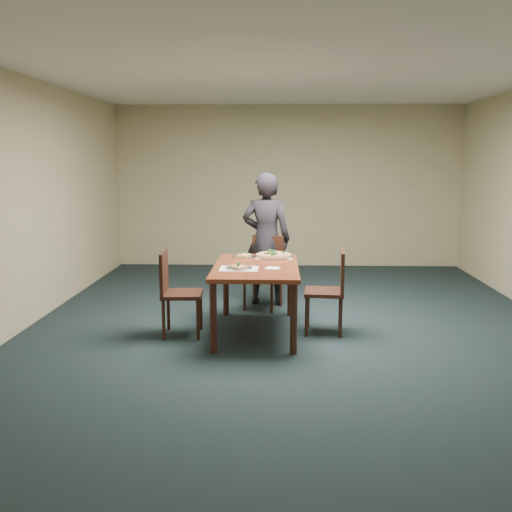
{
  "coord_description": "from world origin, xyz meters",
  "views": [
    {
      "loc": [
        -0.19,
        -6.05,
        1.88
      ],
      "look_at": [
        -0.41,
        -0.03,
        0.85
      ],
      "focal_mm": 40.0,
      "sensor_mm": 36.0,
      "label": 1
    }
  ],
  "objects_px": {
    "dining_table": "(256,274)",
    "slice_plate_near": "(239,267)",
    "chair_far": "(265,268)",
    "chair_right": "(332,286)",
    "pizza_pan": "(274,255)",
    "chair_left": "(175,288)",
    "slice_plate_far": "(243,256)",
    "diner": "(266,239)"
  },
  "relations": [
    {
      "from": "chair_left",
      "to": "pizza_pan",
      "type": "xyz_separation_m",
      "value": [
        1.05,
        0.65,
        0.26
      ]
    },
    {
      "from": "dining_table",
      "to": "diner",
      "type": "relative_size",
      "value": 0.88
    },
    {
      "from": "dining_table",
      "to": "slice_plate_near",
      "type": "height_order",
      "value": "slice_plate_near"
    },
    {
      "from": "diner",
      "to": "pizza_pan",
      "type": "bearing_deg",
      "value": 105.86
    },
    {
      "from": "chair_left",
      "to": "chair_right",
      "type": "relative_size",
      "value": 1.0
    },
    {
      "from": "diner",
      "to": "pizza_pan",
      "type": "distance_m",
      "value": 0.75
    },
    {
      "from": "chair_right",
      "to": "diner",
      "type": "distance_m",
      "value": 1.48
    },
    {
      "from": "dining_table",
      "to": "slice_plate_near",
      "type": "distance_m",
      "value": 0.29
    },
    {
      "from": "diner",
      "to": "slice_plate_far",
      "type": "distance_m",
      "value": 0.78
    },
    {
      "from": "dining_table",
      "to": "chair_right",
      "type": "xyz_separation_m",
      "value": [
        0.82,
        0.03,
        -0.14
      ]
    },
    {
      "from": "dining_table",
      "to": "slice_plate_near",
      "type": "bearing_deg",
      "value": -129.26
    },
    {
      "from": "chair_far",
      "to": "pizza_pan",
      "type": "xyz_separation_m",
      "value": [
        0.11,
        -0.57,
        0.26
      ]
    },
    {
      "from": "chair_far",
      "to": "slice_plate_near",
      "type": "distance_m",
      "value": 1.35
    },
    {
      "from": "chair_far",
      "to": "pizza_pan",
      "type": "distance_m",
      "value": 0.63
    },
    {
      "from": "dining_table",
      "to": "slice_plate_far",
      "type": "bearing_deg",
      "value": 107.37
    },
    {
      "from": "pizza_pan",
      "to": "chair_right",
      "type": "bearing_deg",
      "value": -38.47
    },
    {
      "from": "slice_plate_far",
      "to": "chair_far",
      "type": "bearing_deg",
      "value": 66.77
    },
    {
      "from": "pizza_pan",
      "to": "slice_plate_far",
      "type": "bearing_deg",
      "value": 179.78
    },
    {
      "from": "diner",
      "to": "chair_right",
      "type": "bearing_deg",
      "value": 128.7
    },
    {
      "from": "chair_far",
      "to": "chair_right",
      "type": "xyz_separation_m",
      "value": [
        0.74,
        -1.07,
        0.0
      ]
    },
    {
      "from": "chair_right",
      "to": "slice_plate_far",
      "type": "height_order",
      "value": "chair_right"
    },
    {
      "from": "chair_far",
      "to": "slice_plate_near",
      "type": "relative_size",
      "value": 3.25
    },
    {
      "from": "chair_right",
      "to": "pizza_pan",
      "type": "relative_size",
      "value": 2.01
    },
    {
      "from": "dining_table",
      "to": "chair_left",
      "type": "xyz_separation_m",
      "value": [
        -0.86,
        -0.12,
        -0.14
      ]
    },
    {
      "from": "chair_right",
      "to": "pizza_pan",
      "type": "distance_m",
      "value": 0.85
    },
    {
      "from": "dining_table",
      "to": "chair_far",
      "type": "xyz_separation_m",
      "value": [
        0.08,
        1.09,
        -0.14
      ]
    },
    {
      "from": "chair_far",
      "to": "chair_right",
      "type": "bearing_deg",
      "value": -36.69
    },
    {
      "from": "chair_right",
      "to": "chair_far",
      "type": "bearing_deg",
      "value": -139.72
    },
    {
      "from": "chair_far",
      "to": "slice_plate_far",
      "type": "distance_m",
      "value": 0.66
    },
    {
      "from": "pizza_pan",
      "to": "dining_table",
      "type": "bearing_deg",
      "value": -109.47
    },
    {
      "from": "chair_far",
      "to": "chair_left",
      "type": "distance_m",
      "value": 1.54
    },
    {
      "from": "slice_plate_near",
      "to": "dining_table",
      "type": "bearing_deg",
      "value": 50.74
    },
    {
      "from": "slice_plate_near",
      "to": "slice_plate_far",
      "type": "xyz_separation_m",
      "value": [
        0.0,
        0.74,
        -0.0
      ]
    },
    {
      "from": "chair_right",
      "to": "slice_plate_near",
      "type": "xyz_separation_m",
      "value": [
        -0.99,
        -0.24,
        0.25
      ]
    },
    {
      "from": "diner",
      "to": "slice_plate_near",
      "type": "distance_m",
      "value": 1.5
    },
    {
      "from": "pizza_pan",
      "to": "slice_plate_near",
      "type": "bearing_deg",
      "value": -115.84
    },
    {
      "from": "slice_plate_near",
      "to": "chair_left",
      "type": "bearing_deg",
      "value": 172.65
    },
    {
      "from": "diner",
      "to": "pizza_pan",
      "type": "height_order",
      "value": "diner"
    },
    {
      "from": "dining_table",
      "to": "chair_left",
      "type": "height_order",
      "value": "chair_left"
    },
    {
      "from": "chair_right",
      "to": "dining_table",
      "type": "bearing_deg",
      "value": -82.64
    },
    {
      "from": "slice_plate_near",
      "to": "slice_plate_far",
      "type": "bearing_deg",
      "value": 89.7
    },
    {
      "from": "chair_right",
      "to": "slice_plate_far",
      "type": "distance_m",
      "value": 1.13
    }
  ]
}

